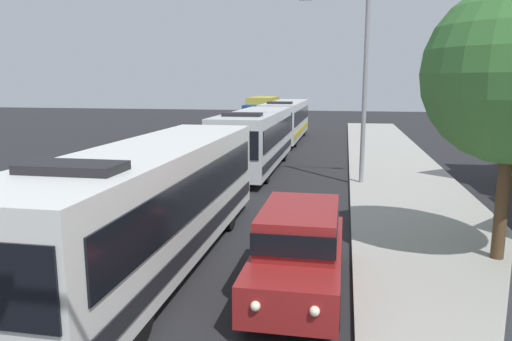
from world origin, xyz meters
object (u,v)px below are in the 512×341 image
Objects in this scene: bus_second_in_line at (256,138)px; streetlamp_mid at (366,67)px; box_truck_oncoming at (262,112)px; white_suv at (299,247)px; bus_middle at (286,119)px; bus_lead at (154,200)px.

streetlamp_mid is at bearing -29.44° from bus_second_in_line.
box_truck_oncoming is (-3.30, 21.02, 0.02)m from bus_second_in_line.
white_suv is at bearing -78.88° from box_truck_oncoming.
streetlamp_mid reaches higher than white_suv.
bus_second_in_line is 7.12m from streetlamp_mid.
streetlamp_mid is (5.40, -16.17, 3.51)m from bus_middle.
bus_second_in_line is 1.33× the size of streetlamp_mid.
streetlamp_mid is (5.40, -3.05, 3.51)m from bus_second_in_line.
bus_middle is at bearing 108.46° from streetlamp_mid.
streetlamp_mid is at bearing 63.16° from bus_lead.
bus_lead is 1.06× the size of bus_second_in_line.
white_suv is at bearing -75.79° from bus_second_in_line.
streetlamp_mid is at bearing -70.12° from box_truck_oncoming.
box_truck_oncoming is at bearing 112.69° from bus_middle.
box_truck_oncoming is 0.94× the size of streetlamp_mid.
bus_lead reaches higher than box_truck_oncoming.
streetlamp_mid is (8.70, -24.07, 3.49)m from box_truck_oncoming.
bus_middle is (0.00, 26.84, 0.00)m from bus_lead.
bus_second_in_line is 15.08m from white_suv.
bus_middle reaches higher than white_suv.
white_suv is 36.31m from box_truck_oncoming.
bus_lead is 1.42× the size of streetlamp_mid.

